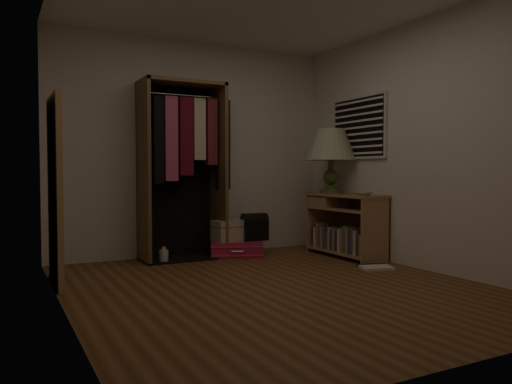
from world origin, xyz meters
TOP-DOWN VIEW (x-y plane):
  - ground at (0.00, 0.00)m, footprint 4.00×4.00m
  - room_walls at (0.08, 0.04)m, footprint 3.52×4.02m
  - console_bookshelf at (1.54, 1.04)m, footprint 0.42×1.12m
  - open_wardrobe at (-0.21, 1.77)m, footprint 1.05×0.50m
  - floor_mirror at (-1.70, 1.00)m, footprint 0.06×0.80m
  - pink_suitcase at (0.38, 1.60)m, footprint 0.75×0.66m
  - train_case at (0.29, 1.63)m, footprint 0.39×0.29m
  - black_bag at (0.59, 1.55)m, footprint 0.32×0.22m
  - table_lamp at (1.54, 1.30)m, footprint 0.77×0.77m
  - brass_tray at (1.54, 0.95)m, footprint 0.26×0.26m
  - ceramic_bowl at (1.49, 0.60)m, footprint 0.19×0.19m
  - white_jug at (-0.52, 1.60)m, footprint 0.13×0.13m
  - floor_book at (1.35, 0.26)m, footprint 0.39×0.34m

SIDE VIEW (x-z plane):
  - ground at x=0.00m, z-range 0.00..0.00m
  - floor_book at x=1.35m, z-range 0.00..0.03m
  - white_jug at x=-0.52m, z-range -0.01..0.17m
  - pink_suitcase at x=0.38m, z-range 0.00..0.19m
  - train_case at x=0.29m, z-range 0.18..0.45m
  - black_bag at x=0.59m, z-range 0.19..0.52m
  - console_bookshelf at x=1.54m, z-range 0.01..0.76m
  - brass_tray at x=1.54m, z-range 0.75..0.76m
  - ceramic_bowl at x=1.49m, z-range 0.75..0.79m
  - floor_mirror at x=-1.70m, z-range 0.00..1.70m
  - open_wardrobe at x=-0.21m, z-range 0.19..2.24m
  - table_lamp at x=1.54m, z-range 0.94..1.74m
  - room_walls at x=0.08m, z-range 0.20..2.80m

